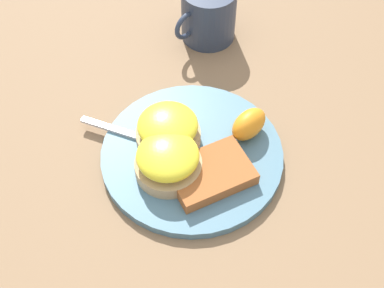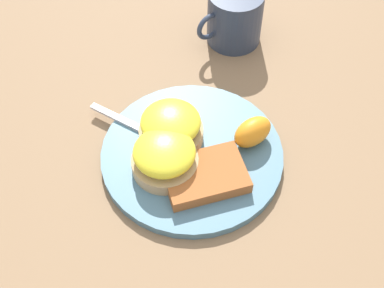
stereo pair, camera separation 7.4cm
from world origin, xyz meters
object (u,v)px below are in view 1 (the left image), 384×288
Objects in this scene: hashbrown_patty at (210,173)px; fork at (153,142)px; sandwich_benedict_left at (168,130)px; orange_wedge at (249,124)px; sandwich_benedict_right at (167,159)px; cup at (208,14)px.

hashbrown_patty is 0.57× the size of fork.
sandwich_benedict_left is 0.12m from orange_wedge.
orange_wedge is at bearing 142.44° from fork.
hashbrown_patty is at bearing 123.47° from sandwich_benedict_right.
sandwich_benedict_left is 1.00× the size of sandwich_benedict_right.
fork is (0.02, -0.01, -0.02)m from sandwich_benedict_left.
hashbrown_patty reaches higher than fork.
sandwich_benedict_left and sandwich_benedict_right have the same top height.
hashbrown_patty is at bearing 9.08° from orange_wedge.
cup is at bearing -148.64° from sandwich_benedict_left.
cup reaches higher than sandwich_benedict_right.
hashbrown_patty is 1.84× the size of orange_wedge.
hashbrown_patty is at bearing 45.18° from cup.
sandwich_benedict_left reaches higher than fork.
fork is at bearing -110.01° from sandwich_benedict_right.
sandwich_benedict_right reaches higher than fork.
fork is (0.02, -0.10, -0.01)m from hashbrown_patty.
cup is (-0.21, -0.13, 0.01)m from sandwich_benedict_left.
sandwich_benedict_right is at bearing 69.99° from fork.
sandwich_benedict_left is 0.09m from hashbrown_patty.
sandwich_benedict_right is 1.55× the size of orange_wedge.
sandwich_benedict_left is 0.76× the size of cup.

